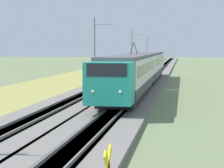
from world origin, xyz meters
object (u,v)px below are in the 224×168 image
(catenary_mast_mid, at_px, (95,49))
(catenary_mast_distant, at_px, (147,48))
(passenger_train, at_px, (141,68))
(catenary_mast_far, at_px, (132,48))

(catenary_mast_mid, xyz_separation_m, catenary_mast_distant, (83.83, -0.00, -0.08))
(passenger_train, distance_m, catenary_mast_mid, 12.60)
(passenger_train, relative_size, catenary_mast_far, 5.00)
(catenary_mast_mid, bearing_deg, catenary_mast_distant, -0.00)
(catenary_mast_distant, bearing_deg, passenger_train, -175.70)
(passenger_train, relative_size, catenary_mast_distant, 5.10)
(passenger_train, distance_m, catenary_mast_distant, 94.35)
(passenger_train, xyz_separation_m, catenary_mast_far, (52.15, 7.07, 2.03))
(catenary_mast_mid, distance_m, catenary_mast_distant, 83.83)
(passenger_train, height_order, catenary_mast_distant, catenary_mast_distant)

